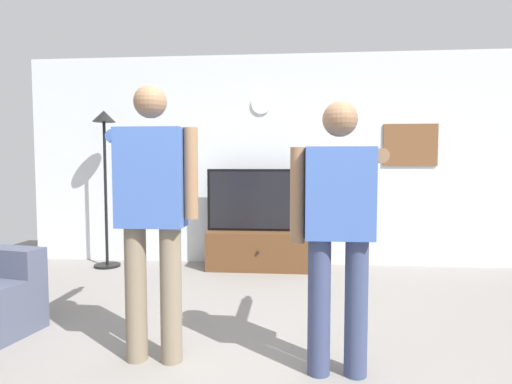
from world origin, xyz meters
The scene contains 9 objects.
ground_plane centered at (0.00, 0.00, 0.00)m, with size 8.40×8.40×0.00m, color gray.
back_wall centered at (0.00, 2.95, 1.35)m, with size 6.40×0.10×2.70m, color silver.
tv_stand centered at (-0.11, 2.60, 0.23)m, with size 1.28×0.49×0.47m.
television centered at (-0.11, 2.65, 0.85)m, with size 1.31×0.07×0.77m.
wall_clock centered at (-0.11, 2.89, 2.07)m, with size 0.25×0.25×0.03m, color white.
framed_picture centered at (1.76, 2.90, 1.54)m, with size 0.66×0.04×0.52m, color brown.
floor_lamp centered at (-2.04, 2.54, 1.40)m, with size 0.32×0.32×1.96m.
person_standing_nearer_lamp centered at (-0.62, 0.14, 1.03)m, with size 0.61×0.78×1.80m.
person_standing_nearer_couch centered at (0.57, 0.06, 0.94)m, with size 0.59×0.78×1.67m.
Camera 1 is at (0.28, -2.47, 1.29)m, focal length 29.12 mm.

